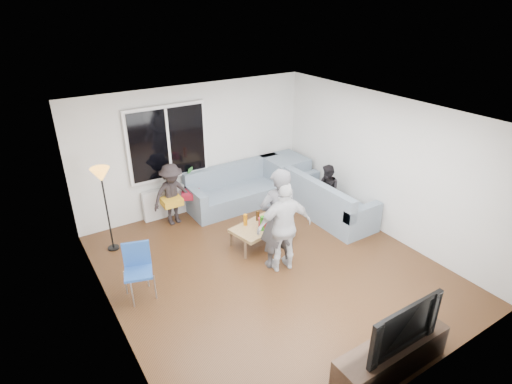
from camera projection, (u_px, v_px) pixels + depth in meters
floor at (270, 269)px, 6.94m from camera, size 5.00×5.50×0.04m
ceiling at (273, 115)px, 5.79m from camera, size 5.00×5.50×0.04m
wall_back at (195, 148)px, 8.46m from camera, size 5.00×0.04×2.60m
wall_front at (424, 300)px, 4.26m from camera, size 5.00×0.04×2.60m
wall_left at (105, 248)px, 5.14m from camera, size 0.04×5.50×2.60m
wall_right at (384, 166)px, 7.59m from camera, size 0.04×5.50×2.60m
window_frame at (168, 143)px, 8.00m from camera, size 1.62×0.06×1.47m
window_glass at (168, 143)px, 7.97m from camera, size 1.50×0.02×1.35m
window_mullion at (169, 143)px, 7.97m from camera, size 0.05×0.03×1.35m
radiator at (174, 200)px, 8.51m from camera, size 1.30×0.12×0.62m
potted_plant at (189, 175)px, 8.45m from camera, size 0.23×0.19×0.38m
vase at (170, 184)px, 8.28m from camera, size 0.23×0.23×0.19m
sofa_back_section at (241, 187)px, 8.84m from camera, size 2.30×0.85×0.85m
sofa_right_section at (330, 198)px, 8.35m from camera, size 2.00×0.85×0.85m
sofa_corner at (285, 175)px, 9.41m from camera, size 0.85×0.85×0.85m
cushion_yellow at (172, 201)px, 8.03m from camera, size 0.39×0.33×0.14m
cushion_red at (191, 194)px, 8.30m from camera, size 0.45×0.43×0.13m
coffee_table at (262, 234)px, 7.53m from camera, size 1.20×0.81×0.40m
pitcher at (263, 222)px, 7.35m from camera, size 0.17×0.17×0.17m
side_chair at (138, 273)px, 6.10m from camera, size 0.50×0.50×0.86m
floor_lamp at (107, 210)px, 7.12m from camera, size 0.32×0.32×1.56m
player_left at (278, 219)px, 6.64m from camera, size 0.72×0.55×1.76m
player_right at (284, 226)px, 6.61m from camera, size 0.99×0.58×1.58m
spectator_right at (327, 191)px, 8.37m from camera, size 0.48×0.58×1.09m
spectator_back at (172, 194)px, 8.04m from camera, size 0.85×0.53×1.26m
tv_console at (391, 357)px, 4.96m from camera, size 1.60×0.40×0.44m
television at (398, 323)px, 4.72m from camera, size 1.10×0.14×0.64m
bottle_d at (275, 216)px, 7.45m from camera, size 0.07×0.07×0.25m
bottle_c at (258, 216)px, 7.54m from camera, size 0.07×0.07×0.19m
bottle_b at (262, 223)px, 7.21m from camera, size 0.08×0.08×0.27m
bottle_a at (245, 220)px, 7.38m from camera, size 0.07×0.07×0.22m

